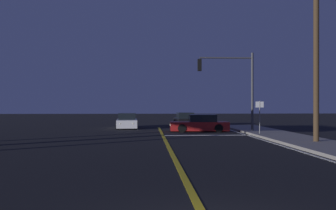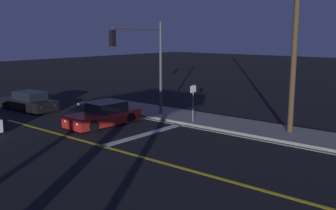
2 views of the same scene
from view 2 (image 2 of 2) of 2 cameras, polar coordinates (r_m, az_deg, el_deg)
The scene contains 7 objects.
lane_line_center at distance 13.87m, azimuth 16.62°, elevation -12.63°, with size 0.20×36.12×0.01m, color gold.
stop_bar at distance 21.11m, azimuth -3.18°, elevation -4.24°, with size 6.07×0.50×0.01m, color silver.
car_far_approaching_black at distance 29.27m, azimuth -19.66°, elevation 0.42°, with size 1.97×4.78×1.34m.
car_lead_oncoming_red at distance 23.40m, azimuth -9.31°, elevation -1.47°, with size 4.58×2.02×1.34m.
traffic_signal_near_right at distance 23.76m, azimuth -3.46°, elevation 7.23°, with size 4.24×0.28×6.03m.
utility_pole_right at distance 21.40m, azimuth 18.04°, elevation 9.55°, with size 1.64×0.29×10.02m.
street_sign_corner at distance 23.14m, azimuth 3.68°, elevation 1.07°, with size 0.56×0.07×2.37m.
Camera 2 is at (-11.85, 5.74, 5.32)m, focal length 41.82 mm.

